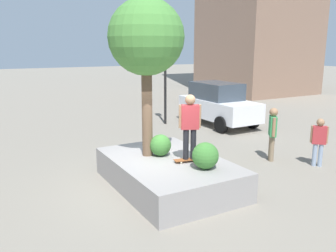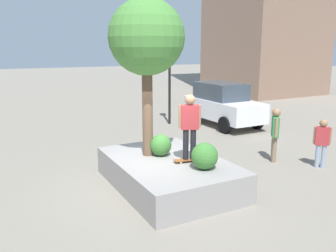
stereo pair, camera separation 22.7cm
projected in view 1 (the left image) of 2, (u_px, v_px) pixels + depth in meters
The scene contains 11 objects.
ground_plane at pixel (154, 184), 9.47m from camera, with size 120.00×120.00×0.00m, color gray.
planter_ledge at pixel (168, 173), 9.28m from camera, with size 3.94×2.63×0.75m, color gray.
plaza_tree at pixel (146, 39), 8.91m from camera, with size 1.96×1.96×4.11m.
boxwood_shrub at pixel (205, 156), 8.44m from camera, with size 0.65×0.65×0.65m, color #3D7A33.
hedge_clump at pixel (160, 145), 9.48m from camera, with size 0.58×0.58×0.58m, color #3D7A33.
skateboard at pixel (189, 160), 9.01m from camera, with size 0.36×0.83×0.07m.
skateboarder at pixel (190, 122), 8.80m from camera, with size 0.36×0.52×1.67m.
police_car at pixel (218, 104), 16.66m from camera, with size 4.32×2.04×2.01m.
traffic_light_median at pixel (165, 57), 16.36m from camera, with size 0.35×0.29×4.67m.
pedestrian_crossing at pixel (319, 139), 10.76m from camera, with size 0.40×0.41×1.51m.
bystander_watching at pixel (272, 130), 11.30m from camera, with size 0.49×0.44×1.74m.
Camera 1 is at (7.94, -4.02, 3.61)m, focal length 37.50 mm.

